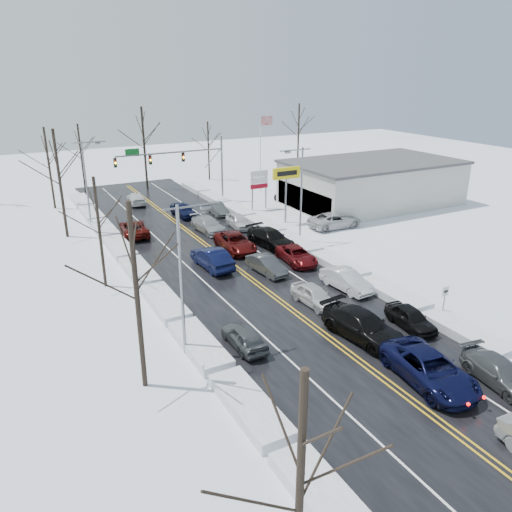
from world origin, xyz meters
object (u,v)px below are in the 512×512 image
dealership_building (372,182)px  flagpole (261,147)px  traffic_signal_mast (183,160)px  tires_plus_sign (286,177)px  oncoming_car_0 (212,268)px

dealership_building → flagpole: bearing=126.3°
traffic_signal_mast → tires_plus_sign: (7.05, -12.00, -0.49)m
traffic_signal_mast → tires_plus_sign: 13.92m
tires_plus_sign → oncoming_car_0: bearing=-145.7°
flagpole → oncoming_car_0: (-16.92, -22.36, -5.93)m
tires_plus_sign → flagpole: size_ratio=0.60×
traffic_signal_mast → tires_plus_sign: traffic_signal_mast is taller
tires_plus_sign → flagpole: bearing=71.6°
traffic_signal_mast → flagpole: bearing=9.7°
traffic_signal_mast → flagpole: 11.90m
flagpole → oncoming_car_0: 28.66m
dealership_building → tires_plus_sign: bearing=-171.5°
dealership_building → oncoming_car_0: (-25.72, -10.36, -2.66)m
dealership_building → oncoming_car_0: 27.86m
tires_plus_sign → dealership_building: 13.82m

